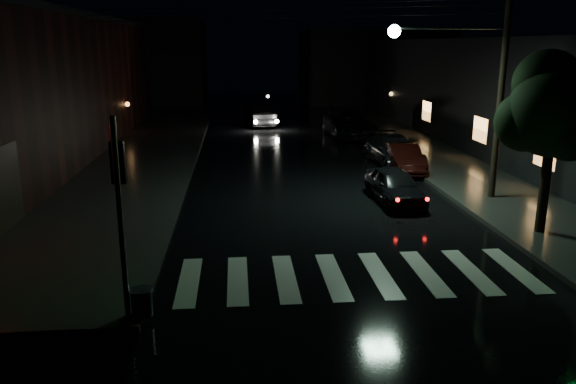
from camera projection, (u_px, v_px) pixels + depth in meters
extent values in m
plane|color=black|center=(238.00, 288.00, 13.46)|extent=(120.00, 120.00, 0.00)
cube|color=#282826|center=(130.00, 167.00, 26.48)|extent=(6.00, 44.00, 0.15)
cube|color=#282826|center=(438.00, 161.00, 27.80)|extent=(4.00, 44.00, 0.15)
cube|color=black|center=(538.00, 93.00, 31.53)|extent=(10.00, 40.00, 6.00)
cube|color=black|center=(132.00, 62.00, 54.88)|extent=(14.00, 10.00, 8.00)
cube|color=black|center=(373.00, 66.00, 57.13)|extent=(14.00, 10.00, 7.00)
cube|color=beige|center=(356.00, 275.00, 14.20)|extent=(9.00, 3.00, 0.01)
cylinder|color=slate|center=(121.00, 220.00, 11.24)|extent=(0.12, 0.12, 4.20)
cylinder|color=black|center=(142.00, 303.00, 11.73)|extent=(0.44, 0.44, 0.55)
cylinder|color=slate|center=(141.00, 290.00, 11.65)|extent=(0.48, 0.48, 0.04)
cube|color=black|center=(118.00, 162.00, 11.12)|extent=(0.28, 0.16, 0.85)
sphere|color=#0CFF33|center=(120.00, 174.00, 11.27)|extent=(0.20, 0.20, 0.20)
cylinder|color=black|center=(545.00, 183.00, 16.74)|extent=(0.30, 0.30, 3.00)
sphere|color=black|center=(553.00, 113.00, 16.20)|extent=(2.60, 2.60, 2.60)
sphere|color=black|center=(569.00, 125.00, 16.66)|extent=(1.80, 1.80, 1.80)
sphere|color=black|center=(526.00, 122.00, 16.61)|extent=(1.80, 1.80, 1.80)
sphere|color=black|center=(570.00, 133.00, 15.77)|extent=(1.60, 1.60, 1.60)
sphere|color=black|center=(547.00, 84.00, 16.48)|extent=(2.00, 2.00, 2.00)
cylinder|color=black|center=(501.00, 88.00, 19.98)|extent=(0.24, 0.24, 8.00)
cylinder|color=slate|center=(451.00, 28.00, 19.28)|extent=(4.00, 0.08, 0.08)
sphere|color=#BFFFD8|center=(394.00, 31.00, 19.13)|extent=(0.44, 0.44, 0.44)
imported|color=black|center=(395.00, 186.00, 20.60)|extent=(1.68, 3.82, 1.28)
imported|color=black|center=(403.00, 158.00, 25.58)|extent=(1.53, 3.93, 1.28)
imported|color=black|center=(394.00, 151.00, 27.09)|extent=(2.30, 4.94, 1.40)
imported|color=black|center=(350.00, 125.00, 35.17)|extent=(2.76, 5.74, 1.58)
imported|color=black|center=(260.00, 115.00, 40.15)|extent=(2.19, 4.90, 1.56)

